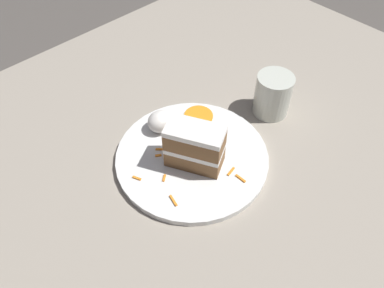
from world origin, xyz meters
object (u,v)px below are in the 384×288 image
(cake_slice, at_px, (195,146))
(drinking_glass, at_px, (272,97))
(orange_garnish, at_px, (198,116))
(cream_dollop, at_px, (160,121))
(plate, at_px, (192,157))

(cake_slice, distance_m, drinking_glass, 0.23)
(drinking_glass, bearing_deg, cake_slice, 179.44)
(cake_slice, height_order, drinking_glass, cake_slice)
(orange_garnish, bearing_deg, cream_dollop, 160.14)
(orange_garnish, height_order, drinking_glass, drinking_glass)
(plate, relative_size, drinking_glass, 3.21)
(cake_slice, relative_size, cream_dollop, 2.23)
(cream_dollop, relative_size, orange_garnish, 0.85)
(cake_slice, xyz_separation_m, cream_dollop, (0.01, 0.11, -0.02))
(plate, distance_m, cream_dollop, 0.10)
(cake_slice, distance_m, cream_dollop, 0.11)
(orange_garnish, xyz_separation_m, drinking_glass, (0.14, -0.08, 0.02))
(cake_slice, relative_size, drinking_glass, 1.27)
(orange_garnish, relative_size, drinking_glass, 0.67)
(cream_dollop, distance_m, drinking_glass, 0.24)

